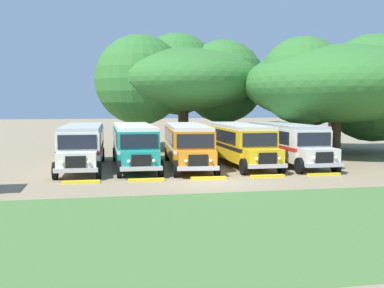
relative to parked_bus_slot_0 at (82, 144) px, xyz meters
name	(u,v)px	position (x,y,z in m)	size (l,w,h in m)	color
ground_plane	(213,183)	(7.10, -7.55, -1.58)	(220.00, 220.00, 0.00)	#937F60
foreground_grass_strip	(273,223)	(7.10, -16.47, -1.58)	(80.00, 11.98, 0.01)	#4C7538
parked_bus_slot_0	(82,144)	(0.00, 0.00, 0.00)	(3.02, 10.88, 2.82)	silver
parked_bus_slot_1	(134,143)	(3.41, -0.02, 0.00)	(2.73, 10.85, 2.82)	teal
parked_bus_slot_2	(188,143)	(7.00, -0.58, 0.00)	(3.43, 10.95, 2.82)	orange
parked_bus_slot_3	(239,142)	(10.70, -0.38, 0.00)	(2.72, 10.84, 2.82)	yellow
parked_bus_slot_4	(287,141)	(14.15, -0.64, 0.00)	(2.72, 10.85, 2.82)	silver
curb_wheelstop_0	(81,182)	(0.07, -6.44, -1.51)	(2.00, 0.36, 0.15)	yellow
curb_wheelstop_1	(146,180)	(3.59, -6.44, -1.51)	(2.00, 0.36, 0.15)	yellow
curb_wheelstop_2	(209,178)	(7.10, -6.44, -1.51)	(2.00, 0.36, 0.15)	yellow
curb_wheelstop_3	(268,176)	(10.62, -6.44, -1.51)	(2.00, 0.36, 0.15)	yellow
curb_wheelstop_4	(324,174)	(14.13, -6.44, -1.51)	(2.00, 0.36, 0.15)	yellow
broad_shade_tree	(183,79)	(8.93, 12.03, 4.95)	(16.43, 15.52, 11.19)	brown
secondary_tree	(341,85)	(21.26, 4.99, 4.20)	(16.92, 16.48, 10.35)	brown
utility_pole	(330,114)	(18.81, 2.06, 1.85)	(1.80, 0.20, 6.38)	brown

